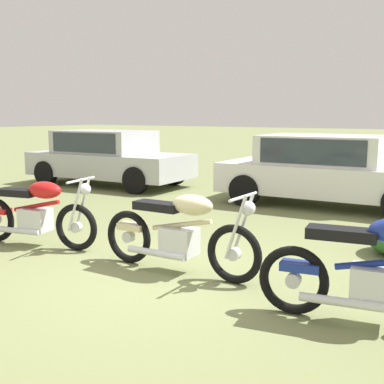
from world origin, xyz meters
name	(u,v)px	position (x,y,z in m)	size (l,w,h in m)	color
ground_plane	(165,277)	(0.00, 0.00, 0.00)	(120.00, 120.00, 0.00)	olive
motorcycle_red	(35,213)	(-2.33, 0.07, 0.48)	(2.00, 0.82, 1.02)	black
motorcycle_cream	(179,233)	(0.05, 0.22, 0.48)	(2.14, 0.64, 1.02)	black
motorcycle_blue	(376,273)	(2.34, -0.07, 0.49)	(2.01, 0.77, 1.02)	black
car_silver	(107,155)	(-5.76, 5.19, 0.80)	(4.42, 2.15, 1.43)	#B2B5BA
car_white	(327,167)	(0.02, 5.46, 0.80)	(4.46, 2.15, 1.43)	silver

